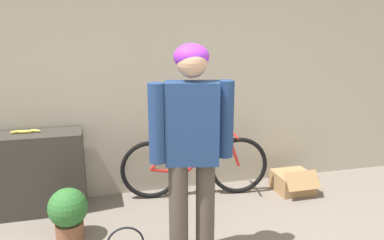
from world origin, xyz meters
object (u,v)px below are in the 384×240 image
Objects in this scene: bicycle at (195,166)px; banana at (25,131)px; person at (192,140)px; potted_plant at (68,212)px; cardboard_box at (293,182)px.

banana is at bearing -175.72° from bicycle.
person is 5.96× the size of banana.
bicycle reaches higher than potted_plant.
potted_plant is (-0.98, 0.57, -0.76)m from person.
cardboard_box is (2.85, -0.25, -0.74)m from banana.
cardboard_box is (1.13, -0.17, -0.24)m from bicycle.
banana is 0.97m from potted_plant.
potted_plant is at bearing 162.49° from person.
person is at bearing -145.99° from cardboard_box.
banana is at bearing 150.76° from person.
person is 1.36m from potted_plant.
person is 1.06× the size of bicycle.
potted_plant is (0.40, -0.67, -0.58)m from banana.
banana reaches higher than potted_plant.
banana is (-1.38, 1.24, -0.17)m from person.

